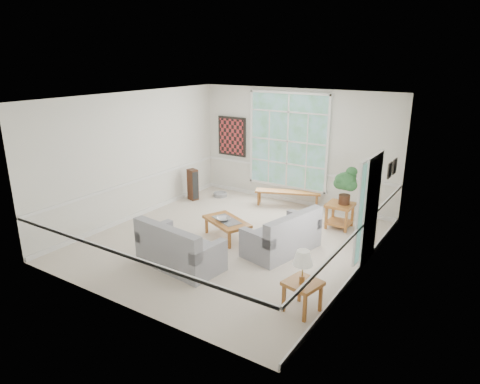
{
  "coord_description": "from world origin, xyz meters",
  "views": [
    {
      "loc": [
        4.71,
        -6.95,
        3.77
      ],
      "look_at": [
        0.1,
        0.2,
        1.05
      ],
      "focal_mm": 32.0,
      "sensor_mm": 36.0,
      "label": 1
    }
  ],
  "objects_px": {
    "loveseat_right": "(282,231)",
    "loveseat_front": "(180,244)",
    "coffee_table": "(227,229)",
    "end_table": "(339,216)",
    "side_table": "(302,296)"
  },
  "relations": [
    {
      "from": "loveseat_right",
      "to": "loveseat_front",
      "type": "bearing_deg",
      "value": -116.43
    },
    {
      "from": "coffee_table",
      "to": "side_table",
      "type": "height_order",
      "value": "side_table"
    },
    {
      "from": "coffee_table",
      "to": "side_table",
      "type": "xyz_separation_m",
      "value": [
        2.55,
        -1.66,
        0.05
      ]
    },
    {
      "from": "side_table",
      "to": "loveseat_right",
      "type": "bearing_deg",
      "value": 126.12
    },
    {
      "from": "loveseat_right",
      "to": "coffee_table",
      "type": "height_order",
      "value": "loveseat_right"
    },
    {
      "from": "loveseat_right",
      "to": "coffee_table",
      "type": "bearing_deg",
      "value": -163.94
    },
    {
      "from": "coffee_table",
      "to": "side_table",
      "type": "distance_m",
      "value": 3.04
    },
    {
      "from": "end_table",
      "to": "side_table",
      "type": "bearing_deg",
      "value": -78.49
    },
    {
      "from": "loveseat_front",
      "to": "coffee_table",
      "type": "height_order",
      "value": "loveseat_front"
    },
    {
      "from": "end_table",
      "to": "side_table",
      "type": "height_order",
      "value": "end_table"
    },
    {
      "from": "loveseat_right",
      "to": "coffee_table",
      "type": "distance_m",
      "value": 1.31
    },
    {
      "from": "loveseat_front",
      "to": "side_table",
      "type": "xyz_separation_m",
      "value": [
        2.56,
        -0.16,
        -0.18
      ]
    },
    {
      "from": "loveseat_right",
      "to": "end_table",
      "type": "distance_m",
      "value": 1.9
    },
    {
      "from": "loveseat_right",
      "to": "side_table",
      "type": "height_order",
      "value": "loveseat_right"
    },
    {
      "from": "end_table",
      "to": "loveseat_front",
      "type": "bearing_deg",
      "value": -118.42
    }
  ]
}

